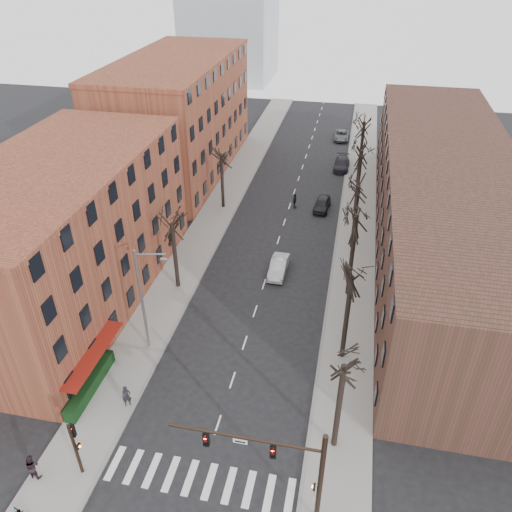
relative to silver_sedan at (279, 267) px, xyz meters
The scene contains 26 objects.
ground 22.10m from the silver_sedan, 92.59° to the right, with size 160.00×160.00×0.00m, color black.
sidewalk_left 15.77m from the silver_sedan, 124.84° to the left, with size 4.00×90.00×0.15m, color gray.
sidewalk_right 14.72m from the silver_sedan, 61.57° to the left, with size 4.00×90.00×0.15m, color gray.
building_left_near 19.16m from the silver_sedan, 157.43° to the right, with size 12.00×26.00×12.00m, color brown.
building_left_far 28.45m from the silver_sedan, 127.78° to the left, with size 12.00×28.00×14.00m, color brown.
building_right 17.50m from the silver_sedan, 27.87° to the left, with size 12.00×50.00×10.00m, color #4A2B22.
awning_left 19.15m from the silver_sedan, 122.91° to the right, with size 1.20×7.00×0.15m, color maroon.
hedge 20.04m from the silver_sedan, 121.60° to the right, with size 0.80×6.00×1.00m, color black.
tree_right_a 19.25m from the silver_sedan, 69.93° to the right, with size 5.20×5.20×10.00m, color black, non-canonical shape.
tree_right_b 12.06m from the silver_sedan, 56.75° to the right, with size 5.20×5.20×10.80m, color black, non-canonical shape.
tree_right_c 6.95m from the silver_sedan, 17.39° to the right, with size 5.20×5.20×11.60m, color black, non-canonical shape.
tree_right_d 8.90m from the silver_sedan, 41.95° to the left, with size 5.20×5.20×10.00m, color black, non-canonical shape.
tree_right_e 15.43m from the silver_sedan, 64.65° to the left, with size 5.20×5.20×10.80m, color black, non-canonical shape.
tree_right_f 22.91m from the silver_sedan, 73.25° to the left, with size 5.20×5.20×11.60m, color black, non-canonical shape.
tree_left_a 9.54m from the silver_sedan, 154.69° to the right, with size 5.20×5.20×9.50m, color black, non-canonical shape.
tree_left_b 14.73m from the silver_sedan, 125.78° to the left, with size 5.20×5.20×9.50m, color black, non-canonical shape.
signal_mast_arm 23.78m from the silver_sedan, 79.07° to the right, with size 8.14×0.30×7.20m.
signal_pole_left 24.44m from the silver_sedan, 109.14° to the right, with size 0.47×0.44×4.40m.
streetlight 15.12m from the silver_sedan, 123.64° to the right, with size 2.45×0.22×9.03m.
silver_sedan is the anchor object (origin of this frame).
parked_car_near 14.12m from the silver_sedan, 78.56° to the left, with size 1.64×4.07×1.39m, color black.
parked_car_mid 26.73m from the silver_sedan, 80.74° to the left, with size 1.98×4.86×1.41m, color black.
parked_car_far 38.19m from the silver_sedan, 84.68° to the left, with size 2.16×4.68×1.30m, color #5C5F64.
pedestrian_a 19.28m from the silver_sedan, 112.58° to the right, with size 0.60×0.40×1.66m, color black.
pedestrian_b 26.15m from the silver_sedan, 113.92° to the right, with size 0.87×0.68×1.79m, color black.
pedestrian_crossing 13.62m from the silver_sedan, 91.60° to the left, with size 1.06×0.44×1.80m, color black.
Camera 1 is at (6.84, -16.49, 27.24)m, focal length 35.00 mm.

